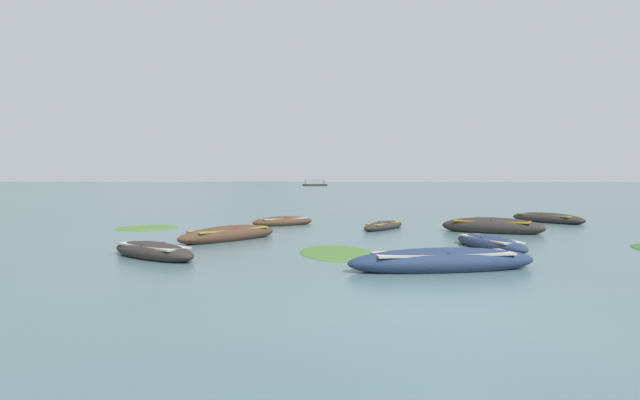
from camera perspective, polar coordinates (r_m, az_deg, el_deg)
ground_plane at (r=1507.80m, az=-2.28°, el=2.10°), size 6000.00×6000.00×0.00m
mountain_2 at (r=1873.49m, az=-5.88°, el=4.99°), size 606.77×606.77×188.35m
rowboat_0 at (r=12.25m, az=13.62°, el=-6.71°), size 4.65×1.62×0.65m
rowboat_1 at (r=14.53m, az=-18.25°, el=-5.50°), size 3.18×2.96×0.53m
rowboat_2 at (r=21.52m, az=18.79°, el=-2.85°), size 4.12×3.01×0.76m
rowboat_3 at (r=16.52m, az=18.57°, el=-4.64°), size 1.69×3.59×0.49m
rowboat_4 at (r=18.09m, az=-10.18°, el=-3.83°), size 3.64×3.86×0.63m
rowboat_6 at (r=27.89m, az=24.19°, el=-1.90°), size 3.00×4.25×0.60m
rowboat_7 at (r=23.80m, az=-4.19°, el=-2.44°), size 3.18×2.30×0.53m
rowboat_8 at (r=21.98m, az=7.17°, el=-2.91°), size 2.56×3.03×0.43m
ferry_0 at (r=199.38m, az=-0.60°, el=1.71°), size 9.77×4.62×2.54m
weed_patch_1 at (r=14.64m, az=1.94°, el=-6.00°), size 2.48×3.59×0.14m
weed_patch_4 at (r=23.47m, az=-18.93°, el=-3.03°), size 3.37×3.60×0.14m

